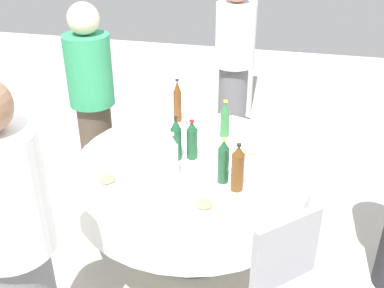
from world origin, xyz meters
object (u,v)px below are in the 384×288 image
(dining_table, at_px, (192,179))
(person_outer, at_px, (17,254))
(bottle_dark_green_far, at_px, (223,162))
(wine_glass_far, at_px, (240,163))
(bottle_clear_east, at_px, (172,158))
(bottle_dark_green_outer, at_px, (192,141))
(bottle_brown_inner, at_px, (177,102))
(plate_rear, at_px, (204,206))
(person_west, at_px, (93,102))
(chair_east, at_px, (297,287))
(plate_left, at_px, (249,152))
(person_inner, at_px, (234,69))
(bottle_brown_west, at_px, (238,169))
(bottle_dark_green_front, at_px, (176,140))
(bottle_green_north, at_px, (225,120))
(plate_mid, at_px, (128,146))
(plate_near, at_px, (108,181))
(wine_glass_front, at_px, (188,112))

(dining_table, xyz_separation_m, person_outer, (1.15, -0.48, 0.27))
(bottle_dark_green_far, xyz_separation_m, wine_glass_far, (-0.04, 0.09, -0.02))
(bottle_clear_east, xyz_separation_m, wine_glass_far, (-0.07, 0.38, -0.02))
(bottle_dark_green_outer, bearing_deg, bottle_brown_inner, -155.35)
(plate_rear, bearing_deg, bottle_dark_green_far, 170.00)
(wine_glass_far, height_order, person_west, person_west)
(bottle_dark_green_far, relative_size, chair_east, 0.33)
(plate_left, relative_size, person_inner, 0.15)
(bottle_brown_west, height_order, bottle_dark_green_front, bottle_brown_west)
(bottle_brown_west, bearing_deg, chair_east, 39.84)
(dining_table, xyz_separation_m, bottle_dark_green_outer, (-0.03, -0.01, 0.27))
(bottle_brown_west, height_order, bottle_green_north, bottle_brown_west)
(plate_mid, distance_m, plate_rear, 0.83)
(plate_near, bearing_deg, person_outer, -5.04)
(bottle_brown_inner, distance_m, chair_east, 1.60)
(person_inner, bearing_deg, bottle_brown_west, -78.88)
(person_west, distance_m, person_outer, 1.74)
(bottle_clear_east, distance_m, plate_rear, 0.37)
(bottle_dark_green_far, xyz_separation_m, person_inner, (-1.62, -0.20, -0.01))
(bottle_dark_green_far, bearing_deg, chair_east, 42.38)
(wine_glass_front, relative_size, wine_glass_far, 0.94)
(bottle_dark_green_outer, bearing_deg, plate_rear, 20.58)
(bottle_green_north, xyz_separation_m, person_west, (-0.16, -1.05, -0.04))
(wine_glass_far, height_order, plate_left, wine_glass_far)
(bottle_dark_green_front, height_order, plate_mid, bottle_dark_green_front)
(plate_near, distance_m, plate_left, 0.92)
(bottle_dark_green_far, relative_size, wine_glass_far, 1.75)
(bottle_dark_green_far, distance_m, wine_glass_front, 0.76)
(bottle_clear_east, relative_size, plate_mid, 1.21)
(person_outer, bearing_deg, wine_glass_front, -79.24)
(plate_left, bearing_deg, chair_east, 22.46)
(bottle_brown_inner, relative_size, person_outer, 0.20)
(plate_left, bearing_deg, bottle_dark_green_front, -68.65)
(bottle_green_north, xyz_separation_m, person_outer, (1.53, -0.62, 0.01))
(wine_glass_front, xyz_separation_m, plate_rear, (0.94, 0.32, -0.10))
(bottle_dark_green_far, bearing_deg, person_west, -122.62)
(wine_glass_front, distance_m, plate_left, 0.57)
(bottle_dark_green_outer, relative_size, bottle_dark_green_far, 0.93)
(person_inner, bearing_deg, bottle_brown_inner, -105.64)
(bottle_brown_west, height_order, person_outer, person_outer)
(bottle_brown_west, bearing_deg, bottle_brown_inner, -144.75)
(bottle_dark_green_outer, relative_size, chair_east, 0.30)
(dining_table, bearing_deg, plate_mid, -97.70)
(plate_mid, bearing_deg, bottle_dark_green_far, 69.05)
(bottle_clear_east, height_order, plate_rear, bottle_clear_east)
(bottle_dark_green_outer, xyz_separation_m, person_outer, (1.18, -0.47, 0.01))
(bottle_dark_green_far, relative_size, plate_left, 1.15)
(person_inner, bearing_deg, bottle_clear_east, -91.92)
(plate_mid, height_order, person_inner, person_inner)
(wine_glass_far, xyz_separation_m, plate_mid, (-0.22, -0.77, -0.11))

